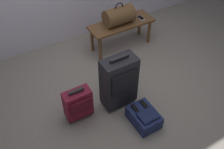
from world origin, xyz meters
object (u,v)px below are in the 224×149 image
object	(u,v)px
backpack_navy	(144,117)
duffel_bag_brown	(119,16)
cell_phone	(141,18)
bench	(121,27)
suitcase_small_burgundy	(78,104)
suitcase_upright_charcoal	(119,81)

from	to	relation	value
backpack_navy	duffel_bag_brown	bearing A→B (deg)	70.23
cell_phone	backpack_navy	distance (m)	1.66
bench	suitcase_small_burgundy	world-z (taller)	suitcase_small_burgundy
duffel_bag_brown	cell_phone	xyz separation A→B (m)	(0.37, -0.04, -0.13)
bench	suitcase_small_burgundy	distance (m)	1.51
cell_phone	backpack_navy	bearing A→B (deg)	-122.70
bench	duffel_bag_brown	size ratio (longest dim) A/B	2.27
cell_phone	suitcase_upright_charcoal	distance (m)	1.37
duffel_bag_brown	suitcase_upright_charcoal	bearing A→B (deg)	-121.25
bench	suitcase_upright_charcoal	distance (m)	1.19
suitcase_small_burgundy	backpack_navy	distance (m)	0.78
bench	suitcase_small_burgundy	bearing A→B (deg)	-140.89
suitcase_upright_charcoal	suitcase_small_burgundy	size ratio (longest dim) A/B	1.62
cell_phone	bench	bearing A→B (deg)	173.44
suitcase_upright_charcoal	suitcase_small_burgundy	world-z (taller)	suitcase_upright_charcoal
bench	suitcase_upright_charcoal	size ratio (longest dim) A/B	1.34
suitcase_upright_charcoal	suitcase_small_burgundy	distance (m)	0.54
duffel_bag_brown	suitcase_upright_charcoal	world-z (taller)	duffel_bag_brown
bench	duffel_bag_brown	distance (m)	0.21
suitcase_upright_charcoal	backpack_navy	distance (m)	0.51
suitcase_upright_charcoal	cell_phone	bearing A→B (deg)	44.50
cell_phone	suitcase_small_burgundy	xyz separation A→B (m)	(-1.50, -0.91, -0.20)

